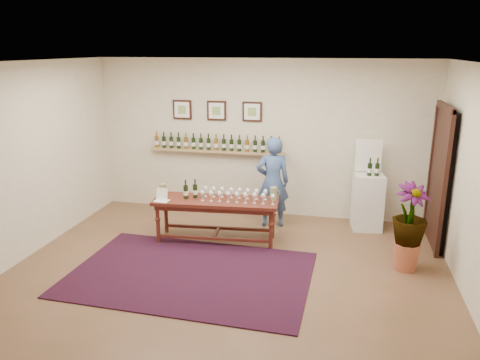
% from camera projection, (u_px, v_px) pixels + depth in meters
% --- Properties ---
extents(ground, '(6.00, 6.00, 0.00)m').
position_uv_depth(ground, '(227.00, 273.00, 6.41)').
color(ground, brown).
rests_on(ground, ground).
extents(room_shell, '(6.00, 6.00, 6.00)m').
position_uv_depth(room_shell, '(384.00, 169.00, 7.40)').
color(room_shell, silver).
rests_on(room_shell, ground).
extents(rug, '(3.28, 2.24, 0.02)m').
position_uv_depth(rug, '(191.00, 274.00, 6.36)').
color(rug, '#430B13').
rests_on(rug, ground).
extents(tasting_table, '(1.99, 0.78, 0.69)m').
position_uv_depth(tasting_table, '(216.00, 206.00, 7.32)').
color(tasting_table, '#421C10').
rests_on(tasting_table, ground).
extents(table_glasses, '(1.28, 0.36, 0.18)m').
position_uv_depth(table_glasses, '(234.00, 195.00, 7.24)').
color(table_glasses, white).
rests_on(table_glasses, tasting_table).
extents(table_bottles, '(0.30, 0.19, 0.31)m').
position_uv_depth(table_bottles, '(190.00, 188.00, 7.32)').
color(table_bottles, black).
rests_on(table_bottles, tasting_table).
extents(pitcher_left, '(0.15, 0.15, 0.20)m').
position_uv_depth(pitcher_left, '(163.00, 190.00, 7.45)').
color(pitcher_left, olive).
rests_on(pitcher_left, tasting_table).
extents(pitcher_right, '(0.15, 0.15, 0.20)m').
position_uv_depth(pitcher_right, '(273.00, 193.00, 7.26)').
color(pitcher_right, olive).
rests_on(pitcher_right, tasting_table).
extents(menu_card, '(0.23, 0.17, 0.20)m').
position_uv_depth(menu_card, '(162.00, 194.00, 7.21)').
color(menu_card, white).
rests_on(menu_card, tasting_table).
extents(display_pedestal, '(0.53, 0.53, 0.95)m').
position_uv_depth(display_pedestal, '(367.00, 202.00, 7.86)').
color(display_pedestal, silver).
rests_on(display_pedestal, ground).
extents(pedestal_bottles, '(0.31, 0.12, 0.30)m').
position_uv_depth(pedestal_bottles, '(374.00, 167.00, 7.62)').
color(pedestal_bottles, black).
rests_on(pedestal_bottles, display_pedestal).
extents(info_sign, '(0.43, 0.08, 0.59)m').
position_uv_depth(info_sign, '(369.00, 155.00, 7.78)').
color(info_sign, white).
rests_on(info_sign, display_pedestal).
extents(potted_plant, '(0.76, 0.76, 1.06)m').
position_uv_depth(potted_plant, '(409.00, 227.00, 6.35)').
color(potted_plant, '#AB5439').
rests_on(potted_plant, ground).
extents(person, '(0.64, 0.51, 1.56)m').
position_uv_depth(person, '(273.00, 182.00, 7.90)').
color(person, '#3C578E').
rests_on(person, ground).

